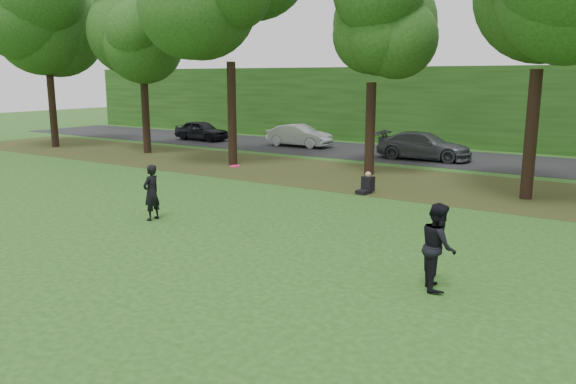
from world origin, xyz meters
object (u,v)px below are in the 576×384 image
object	(u,v)px
player_right	(438,246)
frisbee	(235,166)
player_left	(151,192)
seated_person	(367,185)

from	to	relation	value
player_right	frisbee	xyz separation A→B (m)	(-5.55, 0.28, 1.16)
player_left	player_right	world-z (taller)	player_right
player_left	player_right	size ratio (longest dim) A/B	0.94
frisbee	player_left	bearing A→B (deg)	171.91
frisbee	seated_person	distance (m)	8.04
frisbee	seated_person	world-z (taller)	frisbee
player_right	frisbee	size ratio (longest dim) A/B	5.22
player_left	player_right	bearing A→B (deg)	80.09
player_right	seated_person	xyz separation A→B (m)	(-5.45, 8.13, -0.60)
player_right	frisbee	distance (m)	5.68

